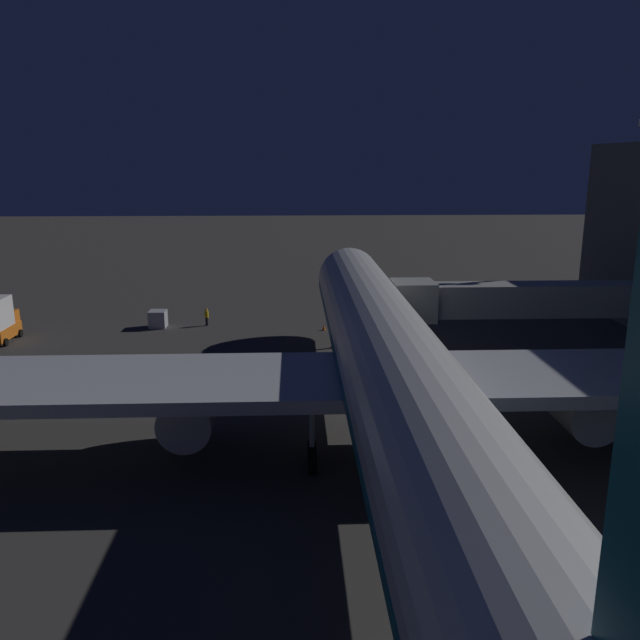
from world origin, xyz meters
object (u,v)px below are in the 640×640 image
(baggage_container_mid_row, at_px, (158,319))
(traffic_cone_nose_port, at_px, (369,327))
(traffic_cone_nose_starboard, at_px, (324,328))
(airliner_at_gate, at_px, (395,375))
(ground_crew_near_nose_gear, at_px, (207,316))
(jet_bridge, at_px, (498,300))

(baggage_container_mid_row, bearing_deg, traffic_cone_nose_port, 174.86)
(baggage_container_mid_row, relative_size, traffic_cone_nose_starboard, 3.13)
(airliner_at_gate, distance_m, ground_crew_near_nose_gear, 35.01)
(jet_bridge, height_order, traffic_cone_nose_port, jet_bridge)
(traffic_cone_nose_port, bearing_deg, jet_bridge, 124.91)
(airliner_at_gate, height_order, traffic_cone_nose_starboard, airliner_at_gate)
(baggage_container_mid_row, relative_size, ground_crew_near_nose_gear, 0.96)
(traffic_cone_nose_port, bearing_deg, baggage_container_mid_row, -5.14)
(ground_crew_near_nose_gear, height_order, traffic_cone_nose_port, ground_crew_near_nose_gear)
(baggage_container_mid_row, relative_size, traffic_cone_nose_port, 3.13)
(airliner_at_gate, xyz_separation_m, traffic_cone_nose_starboard, (2.20, -29.51, -5.10))
(ground_crew_near_nose_gear, relative_size, traffic_cone_nose_port, 3.25)
(ground_crew_near_nose_gear, bearing_deg, traffic_cone_nose_port, 171.70)
(jet_bridge, xyz_separation_m, baggage_container_mid_row, (29.32, -14.11, -4.66))
(jet_bridge, xyz_separation_m, ground_crew_near_nose_gear, (24.58, -14.58, -4.52))
(jet_bridge, height_order, traffic_cone_nose_starboard, jet_bridge)
(ground_crew_near_nose_gear, bearing_deg, baggage_container_mid_row, 5.69)
(airliner_at_gate, distance_m, traffic_cone_nose_port, 30.03)
(airliner_at_gate, bearing_deg, traffic_cone_nose_port, -94.26)
(traffic_cone_nose_port, bearing_deg, ground_crew_near_nose_gear, -8.30)
(traffic_cone_nose_starboard, bearing_deg, traffic_cone_nose_port, 180.00)
(jet_bridge, distance_m, traffic_cone_nose_starboard, 18.56)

